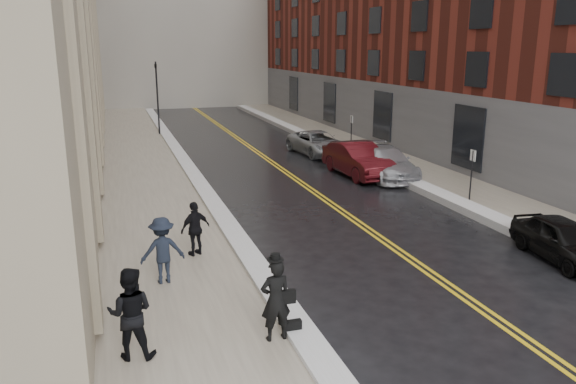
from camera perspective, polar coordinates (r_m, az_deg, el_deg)
ground at (r=13.81m, az=9.77°, el=-12.54°), size 160.00×160.00×0.00m
sidewalk_left at (r=27.58m, az=-14.31°, el=1.22°), size 4.00×64.00×0.15m
sidewalk_right at (r=31.28m, az=11.19°, el=2.96°), size 3.00×64.00×0.15m
lane_stripe_a at (r=28.76m, az=-0.50°, el=2.07°), size 0.12×64.00×0.01m
lane_stripe_b at (r=28.83m, az=-0.05°, el=2.11°), size 0.12×64.00×0.01m
snow_ridge_left at (r=27.77m, az=-9.58°, el=1.68°), size 0.70×60.80×0.26m
snow_ridge_right at (r=30.43m, az=8.13°, el=2.91°), size 0.85×60.80×0.30m
building_right at (r=41.19m, az=17.91°, el=17.78°), size 14.00×50.00×18.00m
traffic_signal at (r=41.10m, az=-13.15°, el=9.83°), size 0.18×0.15×5.20m
parking_sign_near at (r=23.82m, az=18.15°, el=2.03°), size 0.06×0.35×2.23m
parking_sign_far at (r=34.11m, az=6.45°, el=6.28°), size 0.06×0.35×2.23m
car_black at (r=18.72m, az=26.17°, el=-4.38°), size 1.93×3.90×1.28m
car_maroon at (r=27.90m, az=7.11°, el=3.29°), size 2.00×5.09×1.65m
car_silver_near at (r=27.83m, az=9.86°, el=2.99°), size 2.58×5.30×1.48m
car_silver_far at (r=33.31m, az=3.04°, el=4.98°), size 2.77×5.13×1.37m
pedestrian_main at (r=12.05m, az=-1.28°, el=-10.92°), size 0.69×0.47×1.82m
pedestrian_a at (r=11.83m, az=-15.72°, el=-11.76°), size 1.08×0.93×1.91m
pedestrian_b at (r=15.19m, az=-12.64°, el=-5.79°), size 1.21×0.75×1.80m
pedestrian_c at (r=16.98m, az=-9.39°, el=-3.68°), size 1.05×0.76×1.65m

